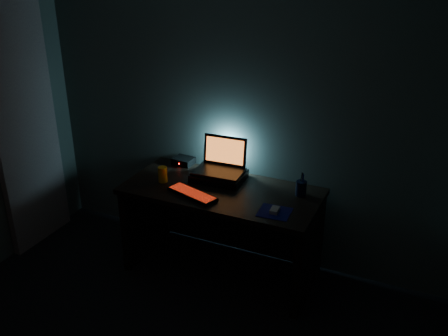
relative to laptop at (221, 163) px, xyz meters
name	(u,v)px	position (x,y,z in m)	size (l,w,h in m)	color
room	(72,236)	(0.09, -1.82, 0.38)	(3.50, 4.00, 2.50)	black
desk	(224,215)	(0.09, -0.15, -0.38)	(1.50, 0.70, 0.75)	black
curtain	(24,117)	(-1.62, -0.40, 0.28)	(0.06, 0.65, 2.30)	#BBAD96
riser	(219,176)	(0.00, -0.05, -0.09)	(0.40, 0.30, 0.06)	black
laptop	(221,163)	(0.00, 0.00, 0.00)	(0.39, 0.30, 0.26)	black
keyboard	(192,194)	(-0.06, -0.39, -0.11)	(0.43, 0.25, 0.03)	black
mousepad	(275,212)	(0.58, -0.38, -0.12)	(0.22, 0.20, 0.00)	navy
mouse	(275,210)	(0.58, -0.38, -0.10)	(0.05, 0.09, 0.03)	#929398
pen_cup	(301,188)	(0.67, -0.05, -0.06)	(0.08, 0.08, 0.11)	black
juice_glass	(163,174)	(-0.38, -0.27, -0.06)	(0.07, 0.07, 0.12)	orange
router	(184,161)	(-0.40, 0.10, -0.09)	(0.18, 0.15, 0.06)	black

